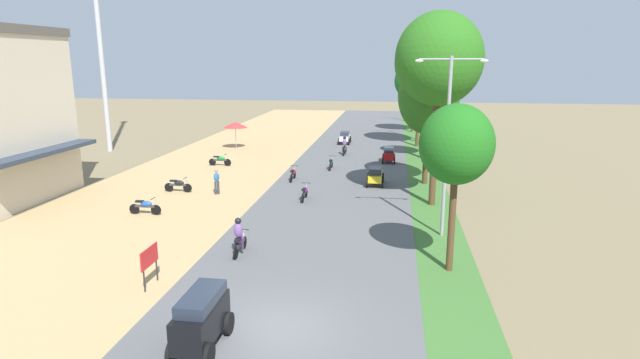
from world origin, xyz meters
TOP-DOWN VIEW (x-y plane):
  - ground_plane at (0.00, 0.00)m, footprint 180.00×180.00m
  - road_strip at (0.00, 0.00)m, footprint 9.00×140.00m
  - median_strip at (5.70, 0.00)m, footprint 2.40×140.00m
  - parked_motorbike_nearest at (-9.74, 10.83)m, footprint 1.80×0.54m
  - parked_motorbike_second at (-9.96, 15.66)m, footprint 1.80×0.54m
  - parked_motorbike_third at (-10.07, 23.93)m, footprint 1.80×0.54m
  - street_signboard at (-5.31, 2.41)m, footprint 0.06×1.30m
  - vendor_umbrella at (-11.26, 31.90)m, footprint 2.20×2.20m
  - pedestrian_on_shoulder at (-7.36, 15.49)m, footprint 0.43×0.42m
  - median_tree_nearest at (5.74, 5.52)m, footprint 2.82×2.82m
  - median_tree_second at (5.69, 15.03)m, footprint 4.77×4.77m
  - median_tree_third at (5.56, 20.24)m, footprint 3.98×3.98m
  - median_tree_fourth at (5.87, 29.65)m, footprint 3.41×3.41m
  - median_tree_fifth at (5.64, 35.76)m, footprint 4.78×4.78m
  - median_tree_sixth at (5.47, 45.89)m, footprint 4.37×4.37m
  - streetlamp_near at (5.80, 9.69)m, footprint 3.16×0.20m
  - streetlamp_mid at (5.80, 40.15)m, footprint 3.16×0.20m
  - streetlamp_far at (5.80, 54.48)m, footprint 3.16×0.20m
  - utility_pole_near at (8.00, 33.80)m, footprint 1.80×0.20m
  - car_van_black at (-1.91, -1.31)m, footprint 1.19×2.41m
  - car_sedan_yellow at (2.27, 19.26)m, footprint 1.10×2.26m
  - car_hatchback_red at (3.06, 27.24)m, footprint 1.04×2.00m
  - car_sedan_white at (-1.40, 36.13)m, footprint 1.10×2.26m
  - motorbike_foreground_rider at (-2.99, 5.90)m, footprint 0.54×1.80m
  - motorbike_ahead_second at (-1.74, 14.90)m, footprint 0.54×1.80m
  - motorbike_ahead_third at (-3.41, 19.81)m, footprint 0.54×1.80m
  - motorbike_ahead_fourth at (-1.26, 23.91)m, footprint 0.54×1.80m
  - motorbike_ahead_fifth at (-0.81, 29.96)m, footprint 0.54×1.80m

SIDE VIEW (x-z plane):
  - ground_plane at x=0.00m, z-range 0.00..0.00m
  - median_strip at x=5.70m, z-range 0.00..0.06m
  - road_strip at x=0.00m, z-range 0.00..0.08m
  - parked_motorbike_nearest at x=-9.74m, z-range 0.08..1.02m
  - parked_motorbike_second at x=-9.96m, z-range 0.08..1.02m
  - parked_motorbike_third at x=-10.07m, z-range 0.08..1.02m
  - motorbike_ahead_second at x=-1.74m, z-range 0.10..1.04m
  - motorbike_ahead_third at x=-3.41m, z-range 0.10..1.04m
  - motorbike_ahead_fourth at x=-1.26m, z-range 0.10..1.04m
  - car_sedan_yellow at x=2.27m, z-range 0.15..1.34m
  - car_sedan_white at x=-1.40m, z-range 0.15..1.34m
  - car_hatchback_red at x=3.06m, z-range 0.13..1.36m
  - motorbike_foreground_rider at x=-2.99m, z-range 0.03..1.69m
  - motorbike_ahead_fifth at x=-0.81m, z-range 0.03..1.69m
  - pedestrian_on_shoulder at x=-7.36m, z-range 0.15..1.77m
  - car_van_black at x=-1.91m, z-range 0.19..1.86m
  - street_signboard at x=-5.31m, z-range 0.36..1.86m
  - vendor_umbrella at x=-11.26m, z-range 1.05..3.57m
  - utility_pole_near at x=8.00m, z-range 0.19..8.30m
  - streetlamp_far at x=5.80m, z-range 0.65..8.22m
  - streetlamp_mid at x=5.80m, z-range 0.66..8.63m
  - streetlamp_near at x=5.80m, z-range 0.66..8.99m
  - median_tree_nearest at x=5.74m, z-range 1.78..8.38m
  - median_tree_fourth at x=5.87m, z-range 1.81..8.55m
  - median_tree_sixth at x=5.47m, z-range 1.85..9.82m
  - median_tree_third at x=5.56m, z-range 1.71..10.13m
  - median_tree_fifth at x=5.64m, z-range 2.57..13.20m
  - median_tree_second at x=5.69m, z-range 2.85..13.59m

